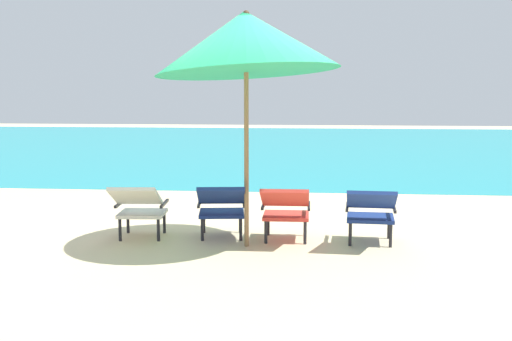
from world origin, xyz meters
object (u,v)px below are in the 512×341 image
Objects in this scene: lounge_chair_far_left at (139,206)px; lounge_chair_far_right at (371,210)px; beach_umbrella_center at (246,42)px; lounge_chair_near_right at (286,208)px; lounge_chair_near_left at (221,205)px.

lounge_chair_far_right is at bearing -0.20° from lounge_chair_far_left.
lounge_chair_far_right is 0.32× the size of beach_umbrella_center.
lounge_chair_far_right is 2.28m from beach_umbrella_center.
lounge_chair_far_left is at bearing 172.77° from beach_umbrella_center.
lounge_chair_near_right is 0.31× the size of beach_umbrella_center.
lounge_chair_near_right is at bearing -6.19° from lounge_chair_near_left.
lounge_chair_near_right is 0.97× the size of lounge_chair_far_right.
lounge_chair_near_right is at bearing 0.96° from lounge_chair_far_left.
lounge_chair_far_left is 2.21m from beach_umbrella_center.
lounge_chair_far_left and lounge_chair_near_right have the same top height.
lounge_chair_near_left is at bearing 176.00° from lounge_chair_far_right.
beach_umbrella_center reaches higher than lounge_chair_far_right.
lounge_chair_far_right is at bearing -2.27° from lounge_chair_near_right.
lounge_chair_near_left and lounge_chair_near_right have the same top height.
lounge_chair_near_right is at bearing 177.73° from lounge_chair_far_right.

